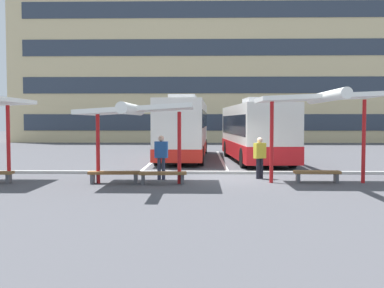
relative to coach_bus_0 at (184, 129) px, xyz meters
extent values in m
plane|color=#47474C|center=(2.23, -9.33, -1.78)|extent=(160.00, 160.00, 0.00)
cube|color=#D1BC8C|center=(2.23, 25.61, 7.93)|extent=(43.37, 12.06, 19.42)
cube|color=#2D3847|center=(2.23, 19.55, 0.35)|extent=(39.90, 0.08, 1.71)
cube|color=#2D3847|center=(2.23, 19.55, 4.24)|extent=(39.90, 0.08, 1.71)
cube|color=#2D3847|center=(2.23, 19.55, 8.12)|extent=(39.90, 0.08, 1.71)
cube|color=#2D3847|center=(2.23, 19.55, 12.01)|extent=(39.90, 0.08, 1.71)
cube|color=silver|center=(0.00, 0.00, 0.07)|extent=(2.82, 11.85, 3.15)
cube|color=red|center=(0.00, 0.00, -1.18)|extent=(2.86, 11.89, 0.65)
cube|color=black|center=(0.00, 0.00, 0.62)|extent=(2.82, 10.91, 0.94)
cube|color=black|center=(0.18, 5.86, 0.45)|extent=(2.17, 0.15, 1.89)
cube|color=silver|center=(-0.04, -1.47, 1.82)|extent=(1.55, 2.24, 0.36)
cylinder|color=black|center=(-1.00, 4.32, -1.28)|extent=(0.33, 1.01, 1.00)
cylinder|color=black|center=(1.26, 4.25, -1.28)|extent=(0.33, 1.01, 1.00)
cylinder|color=black|center=(-1.26, -4.26, -1.28)|extent=(0.33, 1.01, 1.00)
cylinder|color=black|center=(1.00, -4.32, -1.28)|extent=(0.33, 1.01, 1.00)
cube|color=silver|center=(4.08, -1.97, -0.07)|extent=(3.22, 10.35, 2.88)
cube|color=red|center=(4.08, -1.97, -1.08)|extent=(3.26, 10.39, 0.85)
cube|color=black|center=(4.08, -1.97, 0.31)|extent=(3.20, 9.53, 1.04)
cube|color=black|center=(3.76, 3.10, 0.28)|extent=(2.28, 0.22, 1.73)
cube|color=silver|center=(4.16, -3.24, 1.56)|extent=(1.69, 2.29, 0.36)
cylinder|color=black|center=(2.67, 1.46, -1.28)|extent=(0.36, 1.02, 1.00)
cylinder|color=black|center=(5.06, 1.60, -1.28)|extent=(0.36, 1.02, 1.00)
cylinder|color=black|center=(3.10, -5.54, -1.28)|extent=(0.36, 1.02, 1.00)
cylinder|color=black|center=(5.49, -5.39, -1.28)|extent=(0.36, 1.02, 1.00)
cube|color=white|center=(-1.73, -0.97, -1.78)|extent=(0.16, 14.00, 0.01)
cube|color=white|center=(2.23, -0.97, -1.78)|extent=(0.16, 14.00, 0.01)
cube|color=white|center=(6.19, -0.97, -1.78)|extent=(0.16, 14.00, 0.01)
cylinder|color=red|center=(-6.10, -10.97, -0.34)|extent=(0.14, 0.14, 2.88)
cube|color=#4C4C51|center=(-6.05, -11.11, -1.61)|extent=(0.14, 0.34, 0.35)
cylinder|color=red|center=(-2.76, -11.00, -0.46)|extent=(0.14, 0.14, 2.64)
cylinder|color=red|center=(0.23, -11.00, -0.46)|extent=(0.14, 0.14, 2.64)
cube|color=white|center=(-1.27, -11.00, 0.93)|extent=(4.00, 3.31, 0.40)
cylinder|color=white|center=(-1.27, -12.50, 0.90)|extent=(0.36, 4.00, 0.36)
cube|color=brown|center=(-2.17, -11.03, -1.38)|extent=(1.90, 0.50, 0.10)
cube|color=#4C4C51|center=(-2.96, -11.07, -1.61)|extent=(0.13, 0.34, 0.35)
cube|color=#4C4C51|center=(-1.37, -11.00, -1.61)|extent=(0.13, 0.34, 0.35)
cube|color=brown|center=(-0.37, -11.14, -1.38)|extent=(1.75, 0.56, 0.10)
cube|color=#4C4C51|center=(-1.08, -11.20, -1.61)|extent=(0.15, 0.34, 0.35)
cube|color=#4C4C51|center=(0.34, -11.08, -1.61)|extent=(0.15, 0.34, 0.35)
cylinder|color=red|center=(3.65, -10.70, -0.24)|extent=(0.14, 0.14, 3.09)
cylinder|color=red|center=(7.04, -10.70, -0.24)|extent=(0.14, 0.14, 3.09)
cube|color=white|center=(5.34, -10.70, 1.38)|extent=(4.40, 2.47, 0.34)
cylinder|color=white|center=(5.34, -11.78, 1.35)|extent=(0.36, 4.39, 0.36)
cube|color=brown|center=(5.34, -10.69, -1.38)|extent=(1.71, 0.48, 0.10)
cube|color=#4C4C51|center=(4.64, -10.67, -1.61)|extent=(0.13, 0.34, 0.35)
cube|color=#4C4C51|center=(6.04, -10.71, -1.61)|extent=(0.13, 0.34, 0.35)
cube|color=#ADADA8|center=(2.23, -7.95, -1.72)|extent=(44.00, 0.24, 0.12)
cylinder|color=#33384C|center=(-0.44, -9.92, -1.35)|extent=(0.14, 0.14, 0.86)
cylinder|color=#33384C|center=(-0.62, -9.90, -1.35)|extent=(0.14, 0.14, 0.86)
cube|color=#2659A5|center=(-0.53, -9.91, -0.60)|extent=(0.53, 0.29, 0.64)
sphere|color=beige|center=(-0.53, -9.91, -0.17)|extent=(0.23, 0.23, 0.23)
cylinder|color=black|center=(3.44, -9.50, -1.37)|extent=(0.14, 0.14, 0.82)
cylinder|color=black|center=(3.29, -9.58, -1.37)|extent=(0.14, 0.14, 0.82)
cube|color=gold|center=(3.36, -9.54, -0.66)|extent=(0.52, 0.42, 0.61)
sphere|color=beige|center=(3.36, -9.54, -0.24)|extent=(0.22, 0.22, 0.22)
camera|label=1|loc=(1.05, -27.36, 0.53)|focal=41.96mm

